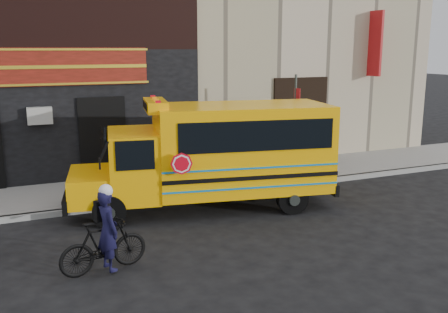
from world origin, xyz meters
The scene contains 8 objects.
ground centered at (0.00, 0.00, 0.00)m, with size 120.00×120.00×0.00m, color black.
curb centered at (0.00, 2.60, 0.07)m, with size 40.00×0.20×0.15m, color gray.
sidewalk centered at (0.00, 4.10, 0.07)m, with size 40.00×3.00×0.15m, color gray.
building centered at (-0.04, 10.45, 6.13)m, with size 20.00×10.70×12.00m.
school_bus centered at (-0.87, 1.66, 1.51)m, with size 7.17×3.31×2.92m.
sign_pole centered at (2.47, 3.28, 1.86)m, with size 0.07×0.30×3.39m.
bicycle centered at (-4.36, -1.13, 0.51)m, with size 0.48×1.71×1.02m, color black.
cyclist centered at (-4.27, -1.18, 0.78)m, with size 0.57×0.38×1.57m, color black.
Camera 1 is at (-5.75, -10.20, 4.18)m, focal length 40.00 mm.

